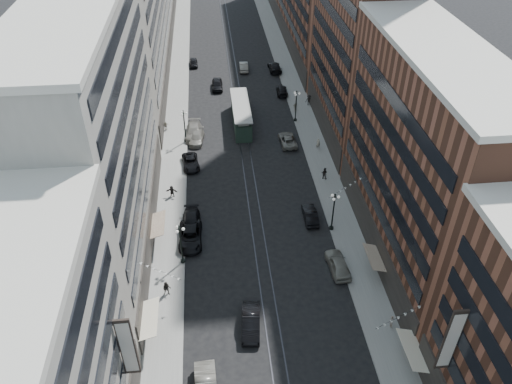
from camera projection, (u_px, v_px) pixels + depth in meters
name	position (u px, v px, depth m)	size (l,w,h in m)	color
ground	(241.00, 124.00, 84.13)	(220.00, 220.00, 0.00)	black
sidewalk_west	(177.00, 100.00, 91.16)	(4.00, 180.00, 0.15)	gray
sidewalk_east	(296.00, 94.00, 92.90)	(4.00, 180.00, 0.15)	gray
rail_west	(233.00, 98.00, 92.01)	(0.12, 180.00, 0.02)	#2D2D33
rail_east	(241.00, 97.00, 92.12)	(0.12, 180.00, 0.02)	#2D2D33
building_west_mid	(99.00, 140.00, 52.91)	(8.00, 36.00, 28.00)	gray
building_east_mid	(422.00, 165.00, 52.82)	(8.00, 30.00, 24.00)	brown
building_east_tower	(362.00, 0.00, 69.65)	(8.00, 26.00, 42.00)	brown
lamppost_sw_far	(181.00, 243.00, 56.11)	(1.03, 1.14, 5.52)	black
lamppost_sw_mid	(185.00, 125.00, 77.57)	(1.03, 1.14, 5.52)	black
lamppost_se_far	(333.00, 211.00, 60.74)	(1.03, 1.14, 5.52)	black
lamppost_se_mid	(296.00, 105.00, 82.99)	(1.03, 1.14, 5.52)	black
streetcar	(241.00, 115.00, 83.26)	(2.85, 12.87, 3.56)	#213429
car_2	(190.00, 236.00, 60.38)	(2.76, 5.98, 1.66)	black
car_4	(338.00, 264.00, 56.59)	(2.05, 5.10, 1.74)	gray
car_5	(251.00, 322.00, 50.09)	(1.79, 5.13, 1.69)	black
pedestrian_2	(167.00, 289.00, 53.38)	(0.89, 0.49, 1.83)	black
pedestrian_4	(392.00, 321.00, 50.10)	(0.91, 0.41, 1.54)	#C1B09F
car_7	(191.00, 162.00, 73.53)	(2.31, 5.01, 1.39)	black
car_8	(194.00, 131.00, 80.39)	(2.46, 6.06, 1.76)	gray
car_9	(194.00, 63.00, 103.33)	(1.63, 4.05, 1.38)	black
car_10	(310.00, 215.00, 63.75)	(1.59, 4.57, 1.51)	black
car_11	(288.00, 140.00, 78.63)	(2.41, 5.22, 1.45)	gray
car_12	(275.00, 67.00, 101.19)	(2.32, 5.71, 1.66)	black
car_13	(217.00, 85.00, 94.52)	(2.00, 4.97, 1.69)	black
car_14	(244.00, 66.00, 101.49)	(1.70, 4.86, 1.60)	gray
pedestrian_5	(172.00, 191.00, 67.39)	(1.55, 0.45, 1.67)	black
pedestrian_6	(166.00, 126.00, 81.79)	(0.93, 0.42, 1.58)	#9F9683
pedestrian_7	(324.00, 173.00, 70.69)	(0.87, 0.48, 1.80)	black
pedestrian_8	(318.00, 143.00, 77.13)	(0.65, 0.43, 1.79)	#AAA28D
pedestrian_9	(309.00, 100.00, 88.75)	(1.25, 0.52, 1.93)	black
car_extra_0	(197.00, 138.00, 79.13)	(2.04, 5.01, 1.45)	gray
car_extra_1	(192.00, 223.00, 62.42)	(2.26, 5.56, 1.61)	black
car_extra_2	(282.00, 91.00, 92.82)	(1.93, 4.74, 1.37)	black
pedestrian_extra_0	(295.00, 106.00, 87.06)	(1.00, 0.45, 1.70)	#9D9682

